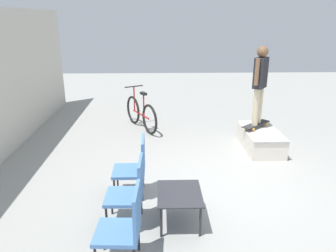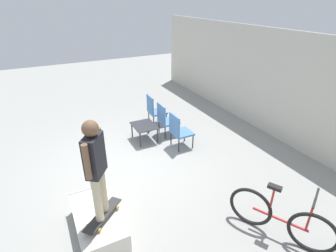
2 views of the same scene
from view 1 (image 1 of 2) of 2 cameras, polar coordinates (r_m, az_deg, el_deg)
The scene contains 9 objects.
ground_plane at distance 5.89m, azimuth 10.92°, elevation -10.46°, with size 24.00×24.00×0.00m, color gray.
skate_ramp_box at distance 7.59m, azimuth 15.80°, elevation -2.25°, with size 1.43×0.73×0.46m.
skateboard_on_ramp at distance 7.62m, azimuth 15.07°, elevation 0.30°, with size 0.71×0.77×0.07m.
person_skater at distance 7.37m, azimuth 15.74°, elevation 7.84°, with size 0.48×0.38×1.71m.
coffee_table at distance 4.72m, azimuth 2.00°, elevation -12.19°, with size 0.76×0.62×0.47m.
patio_chair_left at distance 3.99m, azimuth -7.39°, elevation -16.62°, with size 0.54×0.54×0.99m.
patio_chair_center at distance 4.67m, azimuth -6.46°, elevation -10.95°, with size 0.53×0.53×0.99m.
patio_chair_right at distance 5.37m, azimuth -5.79°, elevation -6.73°, with size 0.53×0.53×0.99m.
bicycle at distance 8.59m, azimuth -4.74°, elevation 2.18°, with size 1.59×0.89×1.07m.
Camera 1 is at (-5.01, 1.24, 2.83)m, focal length 35.00 mm.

